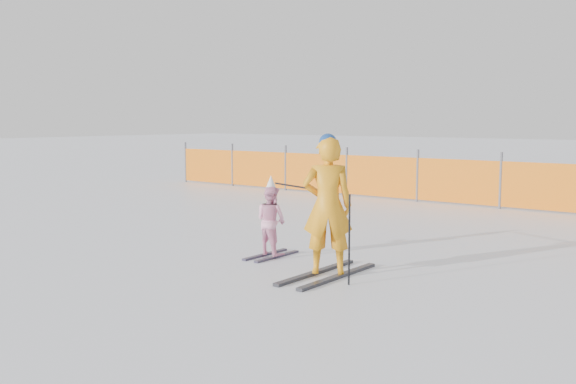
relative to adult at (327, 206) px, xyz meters
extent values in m
plane|color=white|center=(-0.72, -0.37, -0.89)|extent=(120.00, 120.00, 0.00)
cube|color=black|center=(-0.17, 0.00, -0.87)|extent=(0.09, 1.63, 0.04)
cube|color=black|center=(0.17, 0.00, -0.87)|extent=(0.09, 1.63, 0.04)
imported|color=orange|center=(0.00, 0.00, 0.00)|extent=(0.74, 0.69, 1.70)
sphere|color=navy|center=(0.00, 0.00, 0.79)|extent=(0.22, 0.22, 0.22)
cube|color=black|center=(-1.40, 0.46, -0.87)|extent=(0.09, 0.94, 0.03)
cube|color=black|center=(-1.18, 0.46, -0.87)|extent=(0.09, 0.94, 0.03)
imported|color=#FFA6CB|center=(-1.29, 0.46, -0.36)|extent=(0.52, 0.43, 0.99)
cone|color=white|center=(-1.29, 0.46, 0.16)|extent=(0.19, 0.19, 0.24)
cylinder|color=black|center=(0.45, -0.20, -0.35)|extent=(0.02, 0.02, 1.08)
cylinder|color=black|center=(-0.64, 0.23, 0.18)|extent=(1.06, 0.40, 0.02)
cylinder|color=#595960|center=(-10.46, 7.39, -0.26)|extent=(0.06, 0.06, 1.25)
cylinder|color=#595960|center=(-8.46, 7.39, -0.26)|extent=(0.06, 0.06, 1.25)
cylinder|color=#595960|center=(-6.46, 7.39, -0.26)|extent=(0.06, 0.06, 1.25)
cylinder|color=#595960|center=(-4.46, 7.39, -0.26)|extent=(0.06, 0.06, 1.25)
cylinder|color=#595960|center=(-2.46, 7.39, -0.26)|extent=(0.06, 0.06, 1.25)
cylinder|color=#595960|center=(-0.46, 7.39, -0.26)|extent=(0.06, 0.06, 1.25)
cube|color=orange|center=(-3.19, 7.39, -0.34)|extent=(14.54, 0.03, 1.00)
camera|label=1|loc=(4.45, -6.52, 1.07)|focal=40.00mm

